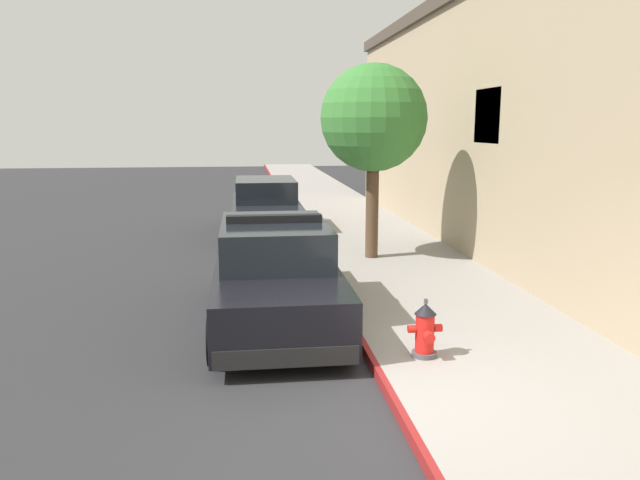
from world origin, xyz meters
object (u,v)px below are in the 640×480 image
Objects in this scene: police_cruiser at (275,274)px; parked_car_silver_ahead at (266,208)px; street_tree at (374,119)px; fire_hydrant at (425,330)px.

police_cruiser is 7.81m from parked_car_silver_ahead.
street_tree reaches higher than police_cruiser.
police_cruiser is 5.08m from street_tree.
parked_car_silver_ahead is at bearing 118.75° from street_tree.
street_tree is at bearing 84.61° from fire_hydrant.
fire_hydrant is at bearing -50.30° from police_cruiser.
parked_car_silver_ahead reaches higher than fire_hydrant.
police_cruiser is 1.15× the size of street_tree.
fire_hydrant is at bearing -80.64° from parked_car_silver_ahead.
street_tree is (0.56, 5.94, 2.68)m from fire_hydrant.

